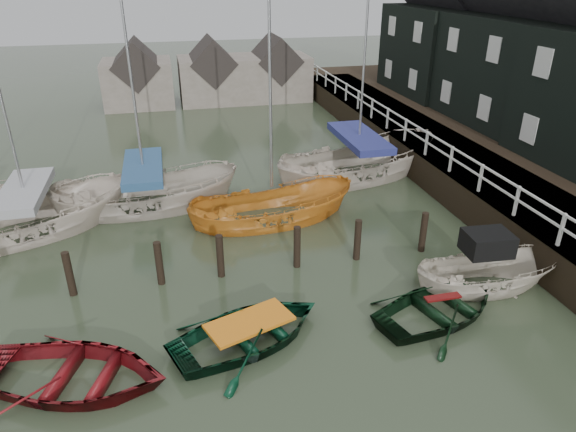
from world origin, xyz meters
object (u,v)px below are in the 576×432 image
object	(u,v)px
sailboat_b	(148,206)
sailboat_c	(272,219)
rowboat_dkgreen	(440,316)
sailboat_d	(357,175)
motorboat	(483,285)
rowboat_red	(75,385)
sailboat_a	(34,231)
rowboat_green	(250,341)

from	to	relation	value
sailboat_b	sailboat_c	distance (m)	5.08
rowboat_dkgreen	sailboat_d	size ratio (longest dim) A/B	0.30
rowboat_dkgreen	motorboat	xyz separation A→B (m)	(1.92, 0.95, 0.10)
sailboat_b	sailboat_d	distance (m)	9.31
sailboat_b	rowboat_red	bearing A→B (deg)	170.01
sailboat_b	sailboat_d	world-z (taller)	sailboat_d
sailboat_d	rowboat_dkgreen	bearing A→B (deg)	159.52
sailboat_a	sailboat_d	bearing A→B (deg)	-101.58
rowboat_red	sailboat_c	bearing A→B (deg)	-20.15
motorboat	rowboat_dkgreen	bearing A→B (deg)	120.51
sailboat_a	rowboat_red	bearing A→B (deg)	173.96
rowboat_dkgreen	sailboat_a	world-z (taller)	sailboat_a
rowboat_dkgreen	motorboat	size ratio (longest dim) A/B	0.89
rowboat_red	motorboat	distance (m)	11.35
motorboat	sailboat_b	bearing A→B (deg)	54.13
rowboat_red	sailboat_d	xyz separation A→B (m)	(10.79, 10.74, 0.06)
rowboat_dkgreen	sailboat_a	xyz separation A→B (m)	(-11.75, 7.82, 0.06)
rowboat_dkgreen	sailboat_d	xyz separation A→B (m)	(1.45, 10.33, 0.06)
rowboat_green	sailboat_c	size ratio (longest dim) A/B	0.36
sailboat_a	sailboat_b	distance (m)	4.18
rowboat_red	motorboat	xyz separation A→B (m)	(11.26, 1.35, 0.10)
rowboat_red	sailboat_a	bearing A→B (deg)	36.21
rowboat_green	sailboat_b	distance (m)	9.33
rowboat_green	sailboat_c	world-z (taller)	sailboat_c
motorboat	sailboat_a	distance (m)	15.30
motorboat	sailboat_d	world-z (taller)	sailboat_d
motorboat	rowboat_red	bearing A→B (deg)	101.07
rowboat_dkgreen	rowboat_green	bearing A→B (deg)	72.16
rowboat_red	rowboat_dkgreen	distance (m)	9.35
sailboat_d	rowboat_green	bearing A→B (deg)	134.29
rowboat_dkgreen	motorboat	world-z (taller)	motorboat
rowboat_red	rowboat_green	size ratio (longest dim) A/B	1.06
rowboat_green	sailboat_b	bearing A→B (deg)	-3.70
motorboat	sailboat_a	xyz separation A→B (m)	(-13.67, 6.87, -0.04)
rowboat_red	sailboat_d	size ratio (longest dim) A/B	0.33
rowboat_red	sailboat_d	bearing A→B (deg)	-25.28
motorboat	sailboat_d	distance (m)	9.40
rowboat_green	sailboat_d	world-z (taller)	sailboat_d
rowboat_red	rowboat_dkgreen	bearing A→B (deg)	-67.68
rowboat_red	sailboat_c	xyz separation A→B (m)	(6.12, 7.29, 0.01)
rowboat_red	sailboat_d	distance (m)	15.22
sailboat_b	rowboat_dkgreen	bearing A→B (deg)	-140.22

